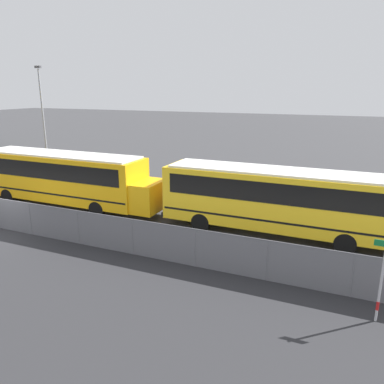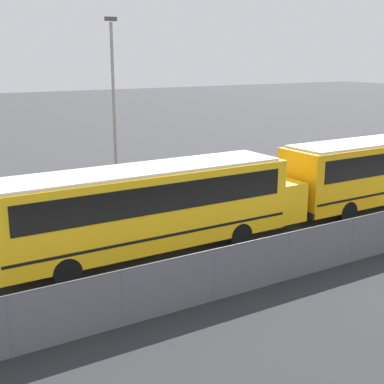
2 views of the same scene
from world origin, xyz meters
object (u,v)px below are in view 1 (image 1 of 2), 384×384
object	(u,v)px
street_sign	(382,279)
school_bus_3	(64,175)
school_bus_4	(280,197)
light_pole	(43,113)

from	to	relation	value
street_sign	school_bus_3	bearing A→B (deg)	161.77
school_bus_3	school_bus_4	xyz separation A→B (m)	(13.22, 0.40, 0.00)
school_bus_3	light_pole	xyz separation A→B (m)	(-10.35, 9.21, 2.99)
light_pole	school_bus_4	bearing A→B (deg)	-20.49
school_bus_3	street_sign	world-z (taller)	school_bus_3
school_bus_4	school_bus_3	bearing A→B (deg)	-178.28
school_bus_3	street_sign	bearing A→B (deg)	-18.23
school_bus_3	school_bus_4	distance (m)	13.22
school_bus_4	street_sign	size ratio (longest dim) A/B	4.52
school_bus_3	light_pole	bearing A→B (deg)	138.35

